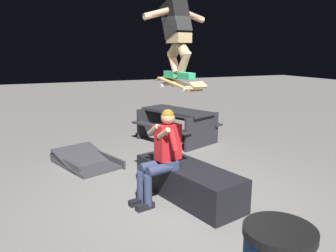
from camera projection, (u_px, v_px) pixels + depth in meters
The scene contains 7 objects.
ground_plane at pixel (179, 201), 4.76m from camera, with size 40.00×40.00×0.00m, color slate.
ledge_box_main at pixel (188, 182), 4.83m from camera, with size 1.79×0.63×0.47m, color black.
person_sitting_on_ledge at pixel (162, 152), 4.61m from camera, with size 0.59×0.78×1.31m.
skateboard at pixel (179, 84), 4.32m from camera, with size 1.03×0.31×0.14m.
skater_airborne at pixel (177, 29), 4.22m from camera, with size 0.63×0.89×1.12m.
kicker_ramp at pixel (87, 162), 6.25m from camera, with size 1.49×1.21×0.34m.
picnic_table_back at pixel (177, 120), 7.85m from camera, with size 2.08×1.87×0.75m.
Camera 1 is at (-3.98, 1.90, 2.07)m, focal length 35.72 mm.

